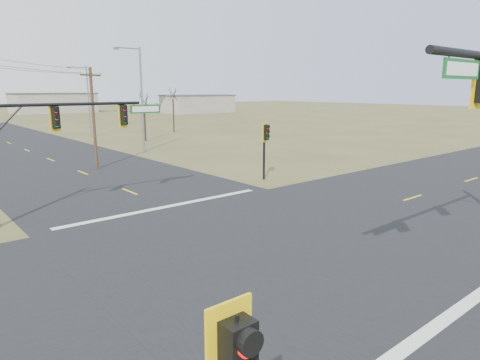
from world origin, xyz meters
name	(u,v)px	position (x,y,z in m)	size (l,w,h in m)	color
ground	(261,245)	(0.00, 0.00, 0.00)	(320.00, 320.00, 0.00)	brown
road_ew	(261,245)	(0.00, 0.00, 0.01)	(160.00, 14.00, 0.02)	black
road_ns	(261,245)	(0.00, 0.00, 0.01)	(14.00, 160.00, 0.02)	black
stop_bar_near	(446,319)	(0.00, -7.50, 0.03)	(12.00, 0.40, 0.01)	silver
stop_bar_far	(167,207)	(0.00, 7.50, 0.03)	(12.00, 0.40, 0.01)	silver
mast_arm_far	(62,127)	(-4.49, 9.54, 4.44)	(8.82, 0.56, 6.11)	black
pedestal_signal_ne	(266,137)	(8.97, 9.34, 2.98)	(0.60, 0.51, 4.03)	black
utility_pole_near	(93,117)	(1.47, 20.90, 4.15)	(1.85, 0.78, 7.88)	#4E3421
streetlight_a	(140,94)	(8.85, 27.55, 5.78)	(2.88, 0.46, 10.29)	gray
streetlight_b	(87,97)	(10.05, 45.01, 5.18)	(2.58, 0.35, 9.23)	gray
bare_tree_c	(144,100)	(13.39, 35.47, 4.93)	(3.36, 3.36, 6.28)	black
bare_tree_d	(173,94)	(22.30, 43.54, 5.57)	(3.28, 3.28, 6.92)	black
warehouse_mid	(53,103)	(25.00, 110.00, 2.50)	(20.00, 12.00, 5.00)	#A49C91
warehouse_right	(198,104)	(55.00, 85.00, 2.25)	(18.00, 10.00, 4.50)	#A49C91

